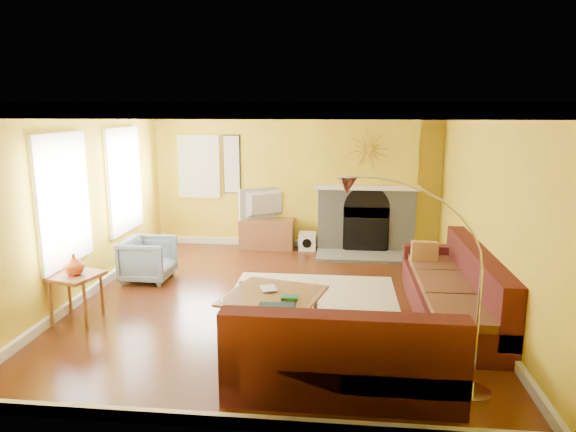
# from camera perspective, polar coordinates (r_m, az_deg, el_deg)

# --- Properties ---
(floor) EXTENTS (5.50, 6.00, 0.02)m
(floor) POSITION_cam_1_polar(r_m,az_deg,el_deg) (7.35, -1.25, -9.43)
(floor) COLOR #652E15
(floor) RESTS_ON ground
(ceiling) EXTENTS (5.50, 6.00, 0.02)m
(ceiling) POSITION_cam_1_polar(r_m,az_deg,el_deg) (6.85, -1.35, 12.27)
(ceiling) COLOR white
(ceiling) RESTS_ON ground
(wall_back) EXTENTS (5.50, 0.02, 2.70)m
(wall_back) POSITION_cam_1_polar(r_m,az_deg,el_deg) (9.93, 0.90, 4.27)
(wall_back) COLOR yellow
(wall_back) RESTS_ON ground
(wall_front) EXTENTS (5.50, 0.02, 2.70)m
(wall_front) POSITION_cam_1_polar(r_m,az_deg,el_deg) (4.10, -6.64, -6.84)
(wall_front) COLOR yellow
(wall_front) RESTS_ON ground
(wall_left) EXTENTS (0.02, 6.00, 2.70)m
(wall_left) POSITION_cam_1_polar(r_m,az_deg,el_deg) (7.82, -21.81, 1.35)
(wall_left) COLOR yellow
(wall_left) RESTS_ON ground
(wall_right) EXTENTS (0.02, 6.00, 2.70)m
(wall_right) POSITION_cam_1_polar(r_m,az_deg,el_deg) (7.18, 21.13, 0.53)
(wall_right) COLOR yellow
(wall_right) RESTS_ON ground
(baseboard) EXTENTS (5.50, 6.00, 0.12)m
(baseboard) POSITION_cam_1_polar(r_m,az_deg,el_deg) (7.33, -1.25, -8.92)
(baseboard) COLOR white
(baseboard) RESTS_ON floor
(crown_molding) EXTENTS (5.50, 6.00, 0.12)m
(crown_molding) POSITION_cam_1_polar(r_m,az_deg,el_deg) (6.85, -1.35, 11.69)
(crown_molding) COLOR white
(crown_molding) RESTS_ON ceiling
(window_left_near) EXTENTS (0.06, 1.22, 1.72)m
(window_left_near) POSITION_cam_1_polar(r_m,az_deg,el_deg) (8.93, -17.82, 3.82)
(window_left_near) COLOR white
(window_left_near) RESTS_ON wall_left
(window_left_far) EXTENTS (0.06, 1.22, 1.72)m
(window_left_far) POSITION_cam_1_polar(r_m,az_deg,el_deg) (7.26, -23.79, 1.64)
(window_left_far) COLOR white
(window_left_far) RESTS_ON wall_left
(window_back) EXTENTS (0.82, 0.06, 1.22)m
(window_back) POSITION_cam_1_polar(r_m,az_deg,el_deg) (10.20, -9.86, 5.43)
(window_back) COLOR white
(window_back) RESTS_ON wall_back
(wall_art) EXTENTS (0.34, 0.04, 1.14)m
(wall_art) POSITION_cam_1_polar(r_m,az_deg,el_deg) (10.05, -6.27, 5.73)
(wall_art) COLOR white
(wall_art) RESTS_ON wall_back
(fireplace) EXTENTS (1.80, 0.40, 2.70)m
(fireplace) POSITION_cam_1_polar(r_m,az_deg,el_deg) (9.70, 8.77, 3.95)
(fireplace) COLOR gray
(fireplace) RESTS_ON floor
(mantel) EXTENTS (1.92, 0.22, 0.08)m
(mantel) POSITION_cam_1_polar(r_m,az_deg,el_deg) (9.48, 8.82, 3.16)
(mantel) COLOR white
(mantel) RESTS_ON fireplace
(hearth) EXTENTS (1.80, 0.70, 0.06)m
(hearth) POSITION_cam_1_polar(r_m,az_deg,el_deg) (9.43, 8.67, -4.47)
(hearth) COLOR gray
(hearth) RESTS_ON floor
(sunburst) EXTENTS (0.70, 0.04, 0.70)m
(sunburst) POSITION_cam_1_polar(r_m,az_deg,el_deg) (9.41, 8.95, 7.38)
(sunburst) COLOR olive
(sunburst) RESTS_ON fireplace
(rug) EXTENTS (2.40, 1.80, 0.02)m
(rug) POSITION_cam_1_polar(r_m,az_deg,el_deg) (7.55, 2.79, -8.73)
(rug) COLOR beige
(rug) RESTS_ON floor
(sectional_sofa) EXTENTS (2.94, 3.76, 0.90)m
(sectional_sofa) POSITION_cam_1_polar(r_m,az_deg,el_deg) (6.39, 9.40, -8.55)
(sectional_sofa) COLOR #4F1A19
(sectional_sofa) RESTS_ON floor
(coffee_table) EXTENTS (1.35, 1.35, 0.44)m
(coffee_table) POSITION_cam_1_polar(r_m,az_deg,el_deg) (6.44, -1.64, -10.44)
(coffee_table) COLOR white
(coffee_table) RESTS_ON floor
(media_console) EXTENTS (1.03, 0.47, 0.57)m
(media_console) POSITION_cam_1_polar(r_m,az_deg,el_deg) (9.96, -2.35, -1.96)
(media_console) COLOR #925935
(media_console) RESTS_ON floor
(tv) EXTENTS (0.94, 0.72, 0.61)m
(tv) POSITION_cam_1_polar(r_m,az_deg,el_deg) (9.83, -2.38, 1.36)
(tv) COLOR black
(tv) RESTS_ON media_console
(subwoofer) EXTENTS (0.33, 0.33, 0.33)m
(subwoofer) POSITION_cam_1_polar(r_m,az_deg,el_deg) (9.87, 2.18, -2.81)
(subwoofer) COLOR white
(subwoofer) RESTS_ON floor
(armchair) EXTENTS (0.75, 0.73, 0.68)m
(armchair) POSITION_cam_1_polar(r_m,az_deg,el_deg) (8.36, -15.27, -4.68)
(armchair) COLOR gray
(armchair) RESTS_ON floor
(side_table) EXTENTS (0.69, 0.69, 0.61)m
(side_table) POSITION_cam_1_polar(r_m,az_deg,el_deg) (7.13, -22.41, -8.35)
(side_table) COLOR #925935
(side_table) RESTS_ON floor
(vase) EXTENTS (0.32, 0.32, 0.26)m
(vase) POSITION_cam_1_polar(r_m,az_deg,el_deg) (6.99, -22.69, -4.97)
(vase) COLOR #D25523
(vase) RESTS_ON side_table
(book) EXTENTS (0.25, 0.29, 0.02)m
(book) POSITION_cam_1_polar(r_m,az_deg,el_deg) (6.48, -2.99, -8.12)
(book) COLOR white
(book) RESTS_ON coffee_table
(arc_lamp) EXTENTS (1.32, 0.36, 2.06)m
(arc_lamp) POSITION_cam_1_polar(r_m,az_deg,el_deg) (4.87, 14.13, -8.03)
(arc_lamp) COLOR silver
(arc_lamp) RESTS_ON floor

